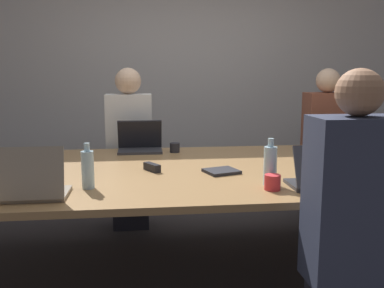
# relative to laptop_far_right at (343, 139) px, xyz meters

# --- Properties ---
(ground_plane) EXTENTS (24.00, 24.00, 0.00)m
(ground_plane) POSITION_rel_laptop_far_right_xyz_m (-1.19, -0.62, -0.84)
(ground_plane) COLOR #383333
(curtain_wall) EXTENTS (12.00, 0.06, 2.80)m
(curtain_wall) POSITION_rel_laptop_far_right_xyz_m (-1.19, 1.53, 0.56)
(curtain_wall) COLOR #BCB7B2
(curtain_wall) RESTS_ON ground_plane
(conference_table) EXTENTS (4.52, 1.64, 0.77)m
(conference_table) POSITION_rel_laptop_far_right_xyz_m (-1.19, -0.62, -0.12)
(conference_table) COLOR #9E7547
(conference_table) RESTS_ON ground_plane
(laptop_far_right) EXTENTS (0.35, 0.26, 0.27)m
(laptop_far_right) POSITION_rel_laptop_far_right_xyz_m (0.00, 0.00, 0.00)
(laptop_far_right) COLOR gray
(laptop_far_right) RESTS_ON conference_table
(person_far_right) EXTENTS (0.40, 0.24, 1.44)m
(person_far_right) POSITION_rel_laptop_far_right_xyz_m (0.05, 0.47, -0.14)
(person_far_right) COLOR #2D2D38
(person_far_right) RESTS_ON ground_plane
(cup_far_right) EXTENTS (0.08, 0.08, 0.10)m
(cup_far_right) POSITION_rel_laptop_far_right_xyz_m (-0.28, -0.07, -0.03)
(cup_far_right) COLOR white
(cup_far_right) RESTS_ON conference_table
(bottle_far_right) EXTENTS (0.06, 0.06, 0.25)m
(bottle_far_right) POSITION_rel_laptop_far_right_xyz_m (-0.25, -0.18, 0.03)
(bottle_far_right) COLOR black
(bottle_far_right) RESTS_ON conference_table
(laptop_near_left) EXTENTS (0.33, 0.27, 0.28)m
(laptop_near_left) POSITION_rel_laptop_far_right_xyz_m (-2.25, -1.23, 0.00)
(laptop_near_left) COLOR gray
(laptop_near_left) RESTS_ON conference_table
(bottle_near_left) EXTENTS (0.07, 0.07, 0.26)m
(bottle_near_left) POSITION_rel_laptop_far_right_xyz_m (-2.00, -1.05, 0.03)
(bottle_near_left) COLOR #ADD1E0
(bottle_near_left) RESTS_ON conference_table
(laptop_far_midleft) EXTENTS (0.36, 0.25, 0.25)m
(laptop_far_midleft) POSITION_rel_laptop_far_right_xyz_m (-1.72, 0.06, -0.00)
(laptop_far_midleft) COLOR #333338
(laptop_far_midleft) RESTS_ON conference_table
(person_far_midleft) EXTENTS (0.40, 0.24, 1.44)m
(person_far_midleft) POSITION_rel_laptop_far_right_xyz_m (-1.81, 0.39, -0.13)
(person_far_midleft) COLOR #2D2D38
(person_far_midleft) RESTS_ON ground_plane
(cup_far_midleft) EXTENTS (0.08, 0.08, 0.08)m
(cup_far_midleft) POSITION_rel_laptop_far_right_xyz_m (-1.44, -0.02, -0.04)
(cup_far_midleft) COLOR #232328
(cup_far_midleft) RESTS_ON conference_table
(laptop_near_midright) EXTENTS (0.35, 0.25, 0.24)m
(laptop_near_midright) POSITION_rel_laptop_far_right_xyz_m (-0.70, -1.19, -0.01)
(laptop_near_midright) COLOR #333338
(laptop_near_midright) RESTS_ON conference_table
(person_near_midright) EXTENTS (0.40, 0.24, 1.43)m
(person_near_midright) POSITION_rel_laptop_far_right_xyz_m (-0.75, -1.65, -0.15)
(person_near_midright) COLOR #2D2D38
(person_near_midright) RESTS_ON ground_plane
(cup_near_midright) EXTENTS (0.09, 0.09, 0.09)m
(cup_near_midright) POSITION_rel_laptop_far_right_xyz_m (-0.99, -1.20, -0.03)
(cup_near_midright) COLOR red
(cup_near_midright) RESTS_ON conference_table
(bottle_near_midright) EXTENTS (0.08, 0.08, 0.27)m
(bottle_near_midright) POSITION_rel_laptop_far_right_xyz_m (-0.97, -1.10, 0.04)
(bottle_near_midright) COLOR #ADD1E0
(bottle_near_midright) RESTS_ON conference_table
(stapler) EXTENTS (0.11, 0.15, 0.05)m
(stapler) POSITION_rel_laptop_far_right_xyz_m (-1.64, -0.66, -0.05)
(stapler) COLOR black
(stapler) RESTS_ON conference_table
(notebook) EXTENTS (0.25, 0.23, 0.02)m
(notebook) POSITION_rel_laptop_far_right_xyz_m (-1.19, -0.77, -0.07)
(notebook) COLOR #232328
(notebook) RESTS_ON conference_table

